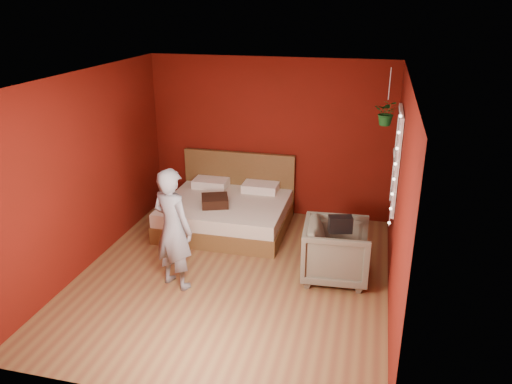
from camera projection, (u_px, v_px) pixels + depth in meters
floor at (233, 276)px, 6.61m from camera, size 4.50×4.50×0.00m
room_walls at (230, 155)px, 6.00m from camera, size 4.04×4.54×2.62m
window at (396, 159)px, 6.44m from camera, size 0.05×0.97×1.27m
fairy_lights at (395, 172)px, 5.97m from camera, size 0.04×0.04×1.45m
bed at (228, 211)px, 7.96m from camera, size 1.90×1.62×1.05m
person at (173, 229)px, 6.14m from camera, size 0.67×0.56×1.58m
armchair at (336, 251)px, 6.45m from camera, size 0.90×0.88×0.77m
handbag at (340, 224)px, 6.06m from camera, size 0.31×0.21×0.20m
throw_pillow at (215, 201)px, 7.62m from camera, size 0.51×0.51×0.14m
hanging_plant at (387, 113)px, 6.69m from camera, size 0.36×0.32×0.77m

